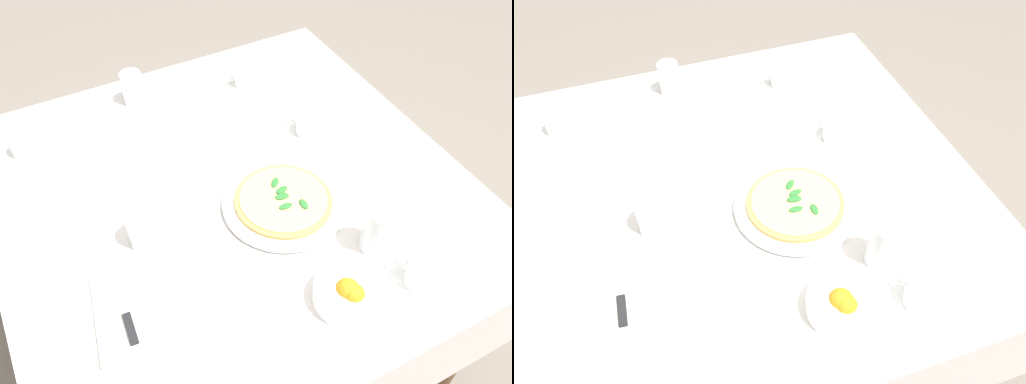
{
  "view_description": "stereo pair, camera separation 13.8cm",
  "coord_description": "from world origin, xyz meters",
  "views": [
    {
      "loc": [
        -0.9,
        0.39,
        1.77
      ],
      "look_at": [
        -0.06,
        -0.05,
        0.76
      ],
      "focal_mm": 37.52,
      "sensor_mm": 36.0,
      "label": 1
    },
    {
      "loc": [
        -0.95,
        0.27,
        1.77
      ],
      "look_at": [
        -0.06,
        -0.05,
        0.76
      ],
      "focal_mm": 37.52,
      "sensor_mm": 36.0,
      "label": 2
    }
  ],
  "objects": [
    {
      "name": "coffee_cup_far_left",
      "position": [
        0.39,
        -0.25,
        0.77
      ],
      "size": [
        0.13,
        0.13,
        0.06
      ],
      "color": "white",
      "rests_on": "dining_table"
    },
    {
      "name": "napkin_folded",
      "position": [
        -0.24,
        0.36,
        0.75
      ],
      "size": [
        0.24,
        0.17,
        0.02
      ],
      "rotation": [
        0.0,
        0.0,
        -0.18
      ],
      "color": "white",
      "rests_on": "dining_table"
    },
    {
      "name": "dining_table",
      "position": [
        0.0,
        0.0,
        0.62
      ],
      "size": [
        1.21,
        1.21,
        0.74
      ],
      "color": "white",
      "rests_on": "ground_plane"
    },
    {
      "name": "ground_plane",
      "position": [
        0.0,
        0.0,
        0.0
      ],
      "size": [
        8.0,
        8.0,
        0.0
      ],
      "primitive_type": "plane",
      "color": "slate"
    },
    {
      "name": "water_glass_far_right",
      "position": [
        -0.06,
        0.26,
        0.78
      ],
      "size": [
        0.08,
        0.08,
        0.1
      ],
      "color": "white",
      "rests_on": "dining_table"
    },
    {
      "name": "dinner_knife",
      "position": [
        -0.24,
        0.36,
        0.76
      ],
      "size": [
        0.2,
        0.03,
        0.01
      ],
      "rotation": [
        0.0,
        0.0,
        -0.08
      ],
      "color": "silver",
      "rests_on": "napkin_folded"
    },
    {
      "name": "water_glass_right_edge",
      "position": [
        0.48,
        0.1,
        0.79
      ],
      "size": [
        0.06,
        0.06,
        0.1
      ],
      "color": "white",
      "rests_on": "dining_table"
    },
    {
      "name": "pizza_plate",
      "position": [
        -0.12,
        -0.09,
        0.75
      ],
      "size": [
        0.31,
        0.31,
        0.02
      ],
      "color": "white",
      "rests_on": "dining_table"
    },
    {
      "name": "pizza",
      "position": [
        -0.12,
        -0.09,
        0.77
      ],
      "size": [
        0.25,
        0.25,
        0.02
      ],
      "color": "tan",
      "rests_on": "pizza_plate"
    },
    {
      "name": "coffee_cup_center_back",
      "position": [
        0.39,
        0.45,
        0.77
      ],
      "size": [
        0.13,
        0.13,
        0.07
      ],
      "color": "white",
      "rests_on": "dining_table"
    },
    {
      "name": "water_glass_near_left",
      "position": [
        -0.33,
        -0.22,
        0.8
      ],
      "size": [
        0.07,
        0.07,
        0.13
      ],
      "color": "white",
      "rests_on": "dining_table"
    },
    {
      "name": "citrus_bowl",
      "position": [
        -0.43,
        -0.08,
        0.77
      ],
      "size": [
        0.15,
        0.15,
        0.06
      ],
      "color": "white",
      "rests_on": "dining_table"
    },
    {
      "name": "coffee_cup_left_edge",
      "position": [
        0.09,
        -0.3,
        0.77
      ],
      "size": [
        0.13,
        0.13,
        0.06
      ],
      "color": "white",
      "rests_on": "dining_table"
    },
    {
      "name": "coffee_cup_near_right",
      "position": [
        -0.47,
        -0.25,
        0.77
      ],
      "size": [
        0.13,
        0.13,
        0.07
      ],
      "color": "white",
      "rests_on": "dining_table"
    }
  ]
}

